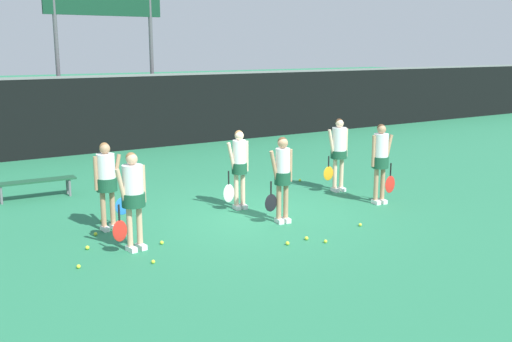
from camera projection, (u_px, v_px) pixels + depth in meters
ground_plane at (257, 214)px, 12.70m from camera, size 140.00×140.00×0.00m
fence_windscreen at (108, 113)px, 20.04m from camera, size 60.00×0.08×2.58m
scoreboard at (104, 12)px, 20.64m from camera, size 4.14×0.15×5.89m
bench_courtside at (35, 183)px, 13.94m from camera, size 1.87×0.45×0.45m
player_0 at (133, 193)px, 10.28m from camera, size 0.66×0.41×1.74m
player_1 at (282, 173)px, 11.93m from camera, size 0.62×0.33×1.75m
player_2 at (381, 157)px, 13.40m from camera, size 0.66×0.37×1.81m
player_3 at (107, 179)px, 11.45m from camera, size 0.68×0.40×1.72m
player_4 at (239, 164)px, 12.96m from camera, size 0.61×0.34×1.73m
player_5 at (339, 148)px, 14.56m from camera, size 0.68×0.40×1.79m
tennis_ball_0 at (325, 241)px, 10.84m from camera, size 0.06×0.06×0.06m
tennis_ball_1 at (306, 238)px, 11.01m from camera, size 0.07×0.07×0.07m
tennis_ball_2 at (96, 234)px, 11.27m from camera, size 0.07×0.07×0.07m
tennis_ball_3 at (360, 225)px, 11.86m from camera, size 0.06×0.06×0.06m
tennis_ball_4 at (87, 248)px, 10.49m from camera, size 0.07×0.07×0.07m
tennis_ball_5 at (79, 266)px, 9.60m from camera, size 0.07×0.07×0.07m
tennis_ball_6 at (287, 243)px, 10.73m from camera, size 0.07×0.07×0.07m
tennis_ball_7 at (153, 262)px, 9.82m from camera, size 0.06×0.06×0.06m
tennis_ball_8 at (162, 243)px, 10.77m from camera, size 0.07×0.07×0.07m
tennis_ball_9 at (300, 180)px, 15.81m from camera, size 0.07×0.07×0.07m
tennis_ball_10 at (102, 221)px, 12.13m from camera, size 0.07×0.07×0.07m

